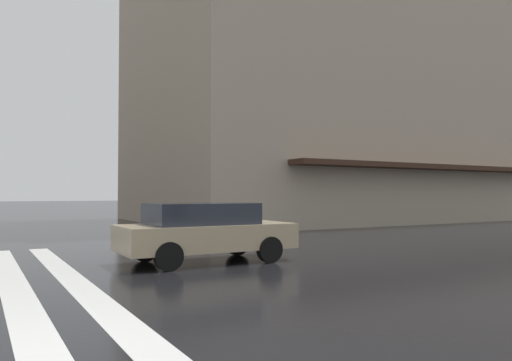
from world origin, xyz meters
TOP-DOWN VIEW (x-y plane):
  - ground_plane at (0.00, 0.00)m, footprint 220.00×220.00m
  - haussmann_block_corner at (19.79, -19.59)m, footprint 15.79×24.57m
  - car_champagne at (5.50, -3.96)m, footprint 1.85×4.10m

SIDE VIEW (x-z plane):
  - ground_plane at x=0.00m, z-range 0.00..0.00m
  - car_champagne at x=5.50m, z-range 0.05..1.46m
  - haussmann_block_corner at x=19.79m, z-range -0.25..23.12m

